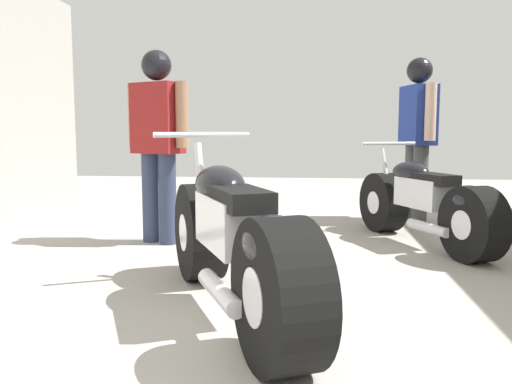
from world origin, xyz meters
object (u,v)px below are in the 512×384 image
at_px(mechanic_in_blue, 418,124).
at_px(mechanic_with_helmet, 158,129).
at_px(motorcycle_black_naked, 425,204).
at_px(motorcycle_maroon_cruiser, 232,242).

xyz_separation_m(mechanic_in_blue, mechanic_with_helmet, (-2.52, -1.44, -0.06)).
bearing_deg(motorcycle_black_naked, mechanic_in_blue, 82.97).
relative_size(mechanic_in_blue, mechanic_with_helmet, 1.05).
xyz_separation_m(motorcycle_black_naked, mechanic_with_helmet, (-2.36, -0.14, 0.66)).
bearing_deg(motorcycle_black_naked, mechanic_with_helmet, -176.68).
bearing_deg(mechanic_with_helmet, mechanic_in_blue, 29.70).
xyz_separation_m(motorcycle_maroon_cruiser, mechanic_in_blue, (1.57, 3.28, 0.67)).
height_order(motorcycle_maroon_cruiser, motorcycle_black_naked, motorcycle_maroon_cruiser).
distance_m(motorcycle_maroon_cruiser, mechanic_with_helmet, 2.16).
xyz_separation_m(motorcycle_maroon_cruiser, mechanic_with_helmet, (-0.95, 1.84, 0.61)).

